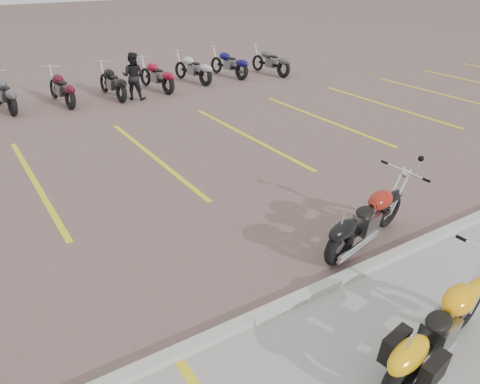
# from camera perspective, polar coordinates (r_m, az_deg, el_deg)

# --- Properties ---
(ground) EXTENTS (100.00, 100.00, 0.00)m
(ground) POSITION_cam_1_polar(r_m,az_deg,el_deg) (8.23, 0.63, -4.68)
(ground) COLOR brown
(ground) RESTS_ON ground
(curb) EXTENTS (60.00, 0.18, 0.12)m
(curb) POSITION_cam_1_polar(r_m,az_deg,el_deg) (6.91, 9.94, -11.46)
(curb) COLOR #ADAAA3
(curb) RESTS_ON ground
(parking_stripes) EXTENTS (38.00, 5.50, 0.01)m
(parking_stripes) POSITION_cam_1_polar(r_m,az_deg,el_deg) (11.43, -10.45, 4.22)
(parking_stripes) COLOR yellow
(parking_stripes) RESTS_ON ground
(yellow_cruiser) EXTENTS (2.25, 0.55, 0.93)m
(yellow_cruiser) POSITION_cam_1_polar(r_m,az_deg,el_deg) (5.99, 22.63, -15.47)
(yellow_cruiser) COLOR black
(yellow_cruiser) RESTS_ON ground
(flame_cruiser) EXTENTS (2.17, 0.63, 0.91)m
(flame_cruiser) POSITION_cam_1_polar(r_m,az_deg,el_deg) (7.85, 14.74, -3.54)
(flame_cruiser) COLOR black
(flame_cruiser) RESTS_ON ground
(person_b) EXTENTS (0.95, 0.93, 1.55)m
(person_b) POSITION_cam_1_polar(r_m,az_deg,el_deg) (16.33, -12.88, 13.61)
(person_b) COLOR black
(person_b) RESTS_ON ground
(bg_bike_row) EXTENTS (17.29, 2.04, 1.10)m
(bg_bike_row) POSITION_cam_1_polar(r_m,az_deg,el_deg) (16.62, -21.24, 11.92)
(bg_bike_row) COLOR black
(bg_bike_row) RESTS_ON ground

